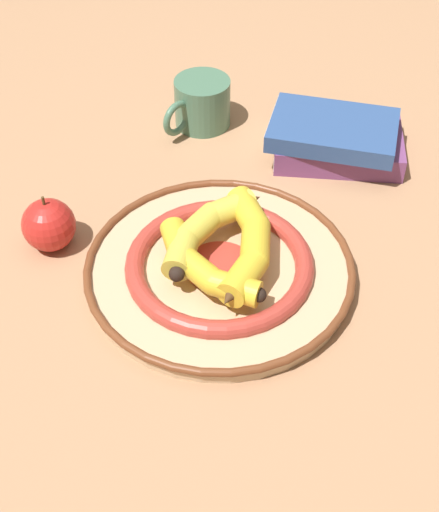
% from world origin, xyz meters
% --- Properties ---
extents(ground_plane, '(2.80, 2.80, 0.00)m').
position_xyz_m(ground_plane, '(0.00, 0.00, 0.00)').
color(ground_plane, '#A87A56').
extents(decorative_bowl, '(0.36, 0.36, 0.04)m').
position_xyz_m(decorative_bowl, '(0.04, -0.02, 0.02)').
color(decorative_bowl, tan).
rests_on(decorative_bowl, ground_plane).
extents(banana_a, '(0.10, 0.19, 0.03)m').
position_xyz_m(banana_a, '(-0.00, -0.02, 0.05)').
color(banana_a, gold).
rests_on(banana_a, decorative_bowl).
extents(banana_b, '(0.20, 0.11, 0.04)m').
position_xyz_m(banana_b, '(0.06, -0.05, 0.05)').
color(banana_b, gold).
rests_on(banana_b, decorative_bowl).
extents(banana_c, '(0.20, 0.07, 0.04)m').
position_xyz_m(banana_c, '(0.06, 0.01, 0.05)').
color(banana_c, gold).
rests_on(banana_c, decorative_bowl).
extents(book_stack, '(0.21, 0.24, 0.07)m').
position_xyz_m(book_stack, '(0.36, -0.05, 0.03)').
color(book_stack, '#753D70').
rests_on(book_stack, ground_plane).
extents(coffee_mug, '(0.14, 0.09, 0.08)m').
position_xyz_m(coffee_mug, '(0.33, 0.18, 0.04)').
color(coffee_mug, '#477056').
rests_on(coffee_mug, ground_plane).
extents(apple, '(0.07, 0.07, 0.09)m').
position_xyz_m(apple, '(-0.02, 0.21, 0.04)').
color(apple, red).
rests_on(apple, ground_plane).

